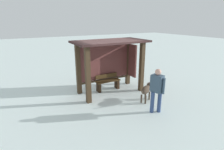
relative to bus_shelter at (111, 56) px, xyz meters
name	(u,v)px	position (x,y,z in m)	size (l,w,h in m)	color
ground_plane	(111,92)	(-0.09, -0.17, -1.67)	(60.00, 60.00, 0.00)	white
bus_shelter	(111,56)	(0.00, 0.00, 0.00)	(3.25, 1.69, 2.41)	#3A2A19
bench_left_inside	(108,83)	(-0.09, 0.12, -1.31)	(1.20, 0.37, 0.76)	#412E16
person_walking	(157,88)	(0.40, -2.68, -0.71)	(0.41, 0.59, 1.65)	#374C5F
dog	(146,90)	(0.74, -1.74, -1.18)	(0.95, 0.64, 0.70)	#45372A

